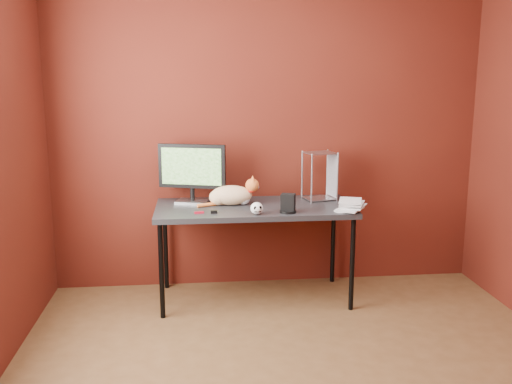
{
  "coord_description": "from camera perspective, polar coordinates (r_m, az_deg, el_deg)",
  "views": [
    {
      "loc": [
        -0.58,
        -2.86,
        1.74
      ],
      "look_at": [
        -0.16,
        1.15,
        0.9
      ],
      "focal_mm": 40.0,
      "sensor_mm": 36.0,
      "label": 1
    }
  ],
  "objects": [
    {
      "name": "speaker",
      "position": [
        4.15,
        3.22,
        -1.21
      ],
      "size": [
        0.12,
        0.12,
        0.14
      ],
      "rotation": [
        0.0,
        0.0,
        -0.32
      ],
      "color": "black",
      "rests_on": "desk"
    },
    {
      "name": "wire_rack",
      "position": [
        4.58,
        6.38,
        1.63
      ],
      "size": [
        0.26,
        0.23,
        0.39
      ],
      "rotation": [
        0.0,
        0.0,
        0.24
      ],
      "color": "#A2A2A7",
      "rests_on": "desk"
    },
    {
      "name": "black_gadget",
      "position": [
        4.14,
        -4.22,
        -1.99
      ],
      "size": [
        0.05,
        0.03,
        0.02
      ],
      "primitive_type": "cube",
      "rotation": [
        0.0,
        0.0,
        0.07
      ],
      "color": "black",
      "rests_on": "desk"
    },
    {
      "name": "desk",
      "position": [
        4.38,
        -0.18,
        -2.03
      ],
      "size": [
        1.5,
        0.7,
        0.75
      ],
      "color": "black",
      "rests_on": "ground"
    },
    {
      "name": "washer",
      "position": [
        4.17,
        -4.06,
        -2.01
      ],
      "size": [
        0.04,
        0.04,
        0.0
      ],
      "primitive_type": "cylinder",
      "color": "#A2A2A7",
      "rests_on": "desk"
    },
    {
      "name": "book_stack",
      "position": [
        4.23,
        8.6,
        4.14
      ],
      "size": [
        0.26,
        0.28,
        0.89
      ],
      "rotation": [
        0.0,
        0.0,
        -0.41
      ],
      "color": "beige",
      "rests_on": "desk"
    },
    {
      "name": "skull_mug",
      "position": [
        4.09,
        0.08,
        -1.64
      ],
      "size": [
        0.09,
        0.09,
        0.09
      ],
      "rotation": [
        0.0,
        0.0,
        0.07
      ],
      "color": "white",
      "rests_on": "desk"
    },
    {
      "name": "pocket_knife",
      "position": [
        4.15,
        -5.71,
        -2.05
      ],
      "size": [
        0.07,
        0.03,
        0.01
      ],
      "primitive_type": "cube",
      "rotation": [
        0.0,
        0.0,
        0.21
      ],
      "color": "#AE0D22",
      "rests_on": "desk"
    },
    {
      "name": "monitor",
      "position": [
        4.45,
        -6.43,
        2.17
      ],
      "size": [
        0.52,
        0.23,
        0.46
      ],
      "rotation": [
        0.0,
        0.0,
        -0.29
      ],
      "color": "#A2A2A7",
      "rests_on": "desk"
    },
    {
      "name": "cat",
      "position": [
        4.39,
        -2.45,
        -0.29
      ],
      "size": [
        0.48,
        0.18,
        0.23
      ],
      "rotation": [
        0.0,
        0.0,
        -0.04
      ],
      "color": "orange",
      "rests_on": "desk"
    },
    {
      "name": "room",
      "position": [
        2.93,
        5.48,
        5.92
      ],
      "size": [
        3.52,
        3.52,
        2.61
      ],
      "color": "#52361C",
      "rests_on": "ground"
    }
  ]
}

